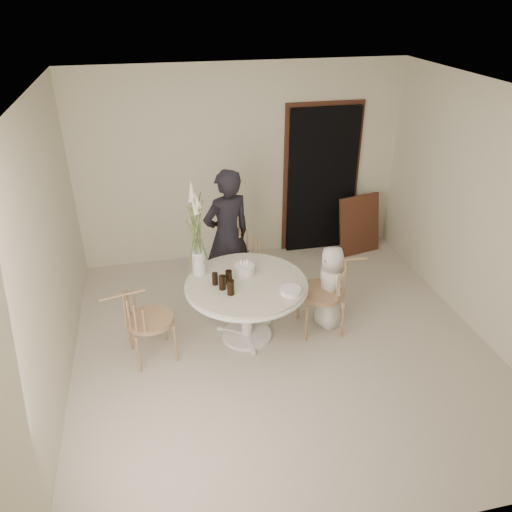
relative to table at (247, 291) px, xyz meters
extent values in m
plane|color=beige|center=(0.35, -0.25, -0.62)|extent=(4.50, 4.50, 0.00)
plane|color=white|center=(0.35, -0.25, 2.08)|extent=(4.50, 4.50, 0.00)
plane|color=beige|center=(0.35, 2.00, 0.73)|extent=(4.50, 0.00, 4.50)
plane|color=beige|center=(0.35, -2.50, 0.73)|extent=(4.50, 0.00, 4.50)
plane|color=beige|center=(-1.90, -0.25, 0.73)|extent=(0.00, 4.50, 4.50)
plane|color=beige|center=(2.60, -0.25, 0.73)|extent=(0.00, 4.50, 4.50)
cube|color=black|center=(1.50, 1.94, 0.43)|extent=(1.00, 0.10, 2.10)
cube|color=#572D1E|center=(1.50, 1.98, 0.49)|extent=(1.12, 0.03, 2.22)
cylinder|color=white|center=(0.00, 0.00, -0.60)|extent=(0.56, 0.56, 0.04)
cylinder|color=white|center=(0.00, 0.00, -0.27)|extent=(0.12, 0.12, 0.65)
cylinder|color=white|center=(0.00, 0.00, 0.07)|extent=(1.33, 1.33, 0.03)
cylinder|color=silver|center=(0.00, 0.00, 0.09)|extent=(1.30, 1.30, 0.04)
cube|color=#572D1E|center=(2.02, 1.66, -0.18)|extent=(0.68, 0.33, 0.87)
cylinder|color=#AA7B5C|center=(-0.17, 0.58, -0.38)|extent=(0.03, 0.03, 0.47)
cylinder|color=#AA7B5C|center=(0.24, 0.51, -0.38)|extent=(0.03, 0.03, 0.47)
cylinder|color=#AA7B5C|center=(-0.09, 0.99, -0.38)|extent=(0.03, 0.03, 0.47)
cylinder|color=#AA7B5C|center=(0.32, 0.92, -0.38)|extent=(0.03, 0.03, 0.47)
cylinder|color=#AA7B5C|center=(0.07, 0.75, -0.13)|extent=(0.52, 0.52, 0.05)
cylinder|color=#AA7B5C|center=(0.66, 0.20, -0.38)|extent=(0.03, 0.03, 0.47)
cylinder|color=#AA7B5C|center=(0.63, -0.21, -0.38)|extent=(0.03, 0.03, 0.47)
cylinder|color=#AA7B5C|center=(1.08, 0.17, -0.38)|extent=(0.03, 0.03, 0.47)
cylinder|color=#AA7B5C|center=(1.05, -0.25, -0.38)|extent=(0.03, 0.03, 0.47)
cylinder|color=#AA7B5C|center=(0.85, -0.02, -0.13)|extent=(0.52, 0.52, 0.05)
cylinder|color=#AA7B5C|center=(-0.81, -0.25, -0.39)|extent=(0.03, 0.03, 0.44)
cylinder|color=#AA7B5C|center=(-0.90, 0.13, -0.39)|extent=(0.03, 0.03, 0.44)
cylinder|color=#AA7B5C|center=(-1.20, -0.34, -0.39)|extent=(0.03, 0.03, 0.44)
cylinder|color=#AA7B5C|center=(-1.28, 0.05, -0.39)|extent=(0.03, 0.03, 0.44)
cylinder|color=#AA7B5C|center=(-1.05, -0.10, -0.15)|extent=(0.49, 0.49, 0.05)
imported|color=black|center=(-0.06, 0.89, 0.23)|extent=(0.72, 0.59, 1.70)
imported|color=silver|center=(0.98, 0.03, -0.11)|extent=(0.40, 0.54, 1.01)
cylinder|color=white|center=(0.01, 0.17, 0.17)|extent=(0.23, 0.23, 0.11)
cylinder|color=#FEEAA0|center=(0.01, 0.17, 0.25)|extent=(0.01, 0.01, 0.05)
cylinder|color=#FEEAA0|center=(0.05, 0.20, 0.25)|extent=(0.01, 0.01, 0.05)
cylinder|color=#FEEAA0|center=(-0.02, 0.19, 0.25)|extent=(0.01, 0.01, 0.05)
cylinder|color=#FEEAA0|center=(0.03, 0.13, 0.25)|extent=(0.01, 0.01, 0.05)
cylinder|color=black|center=(-0.33, 0.02, 0.18)|extent=(0.09, 0.09, 0.14)
cylinder|color=black|center=(-0.21, -0.20, 0.20)|extent=(0.08, 0.08, 0.16)
cylinder|color=black|center=(-0.27, -0.09, 0.19)|extent=(0.09, 0.09, 0.16)
cylinder|color=black|center=(-0.19, 0.00, 0.19)|extent=(0.08, 0.08, 0.16)
cylinder|color=white|center=(0.40, -0.32, 0.14)|extent=(0.24, 0.24, 0.05)
cylinder|color=silver|center=(-0.47, 0.28, 0.25)|extent=(0.15, 0.15, 0.27)
cylinder|color=#4C6B2D|center=(-0.44, 0.29, 0.59)|extent=(0.01, 0.01, 0.68)
cone|color=#EBE6CA|center=(-0.44, 0.29, 0.93)|extent=(0.07, 0.07, 0.18)
cylinder|color=#4C6B2D|center=(-0.46, 0.31, 0.62)|extent=(0.01, 0.01, 0.74)
cone|color=#EBE6CA|center=(-0.46, 0.31, 0.99)|extent=(0.07, 0.07, 0.18)
cylinder|color=#4C6B2D|center=(-0.49, 0.31, 0.65)|extent=(0.01, 0.01, 0.80)
cone|color=#EBE6CA|center=(-0.49, 0.31, 1.05)|extent=(0.07, 0.07, 0.18)
cylinder|color=#4C6B2D|center=(-0.50, 0.28, 0.68)|extent=(0.01, 0.01, 0.86)
cone|color=#EBE6CA|center=(-0.50, 0.28, 1.11)|extent=(0.07, 0.07, 0.18)
cylinder|color=#4C6B2D|center=(-0.48, 0.26, 0.59)|extent=(0.01, 0.01, 0.68)
cone|color=#EBE6CA|center=(-0.48, 0.26, 0.93)|extent=(0.07, 0.07, 0.18)
cylinder|color=#4C6B2D|center=(-0.45, 0.26, 0.62)|extent=(0.01, 0.01, 0.74)
cone|color=#EBE6CA|center=(-0.45, 0.26, 0.99)|extent=(0.07, 0.07, 0.18)
camera|label=1|loc=(-0.88, -4.47, 2.94)|focal=35.00mm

